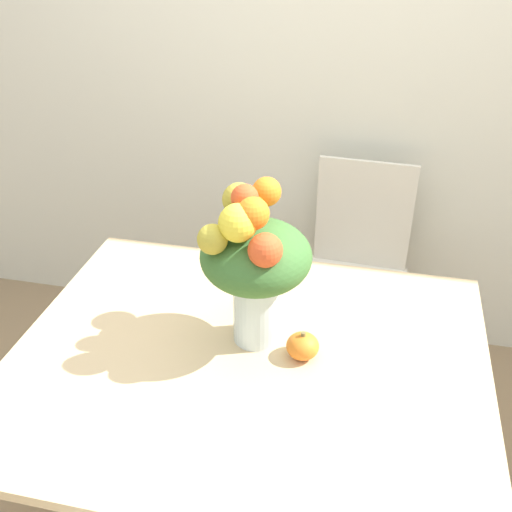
# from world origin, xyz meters

# --- Properties ---
(wall_back) EXTENTS (8.00, 0.06, 2.70)m
(wall_back) POSITION_xyz_m (0.00, 1.21, 1.35)
(wall_back) COLOR silver
(wall_back) RESTS_ON ground_plane
(dining_table) EXTENTS (1.31, 1.07, 0.75)m
(dining_table) POSITION_xyz_m (0.00, 0.00, 0.66)
(dining_table) COLOR #D1B284
(dining_table) RESTS_ON ground_plane
(flower_vase) EXTENTS (0.30, 0.31, 0.47)m
(flower_vase) POSITION_xyz_m (0.00, 0.09, 1.01)
(flower_vase) COLOR silver
(flower_vase) RESTS_ON dining_table
(pumpkin) EXTENTS (0.09, 0.09, 0.08)m
(pumpkin) POSITION_xyz_m (0.15, 0.04, 0.79)
(pumpkin) COLOR orange
(pumpkin) RESTS_ON dining_table
(dining_chair_near_window) EXTENTS (0.44, 0.44, 0.93)m
(dining_chair_near_window) POSITION_xyz_m (0.25, 0.92, 0.48)
(dining_chair_near_window) COLOR silver
(dining_chair_near_window) RESTS_ON ground_plane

